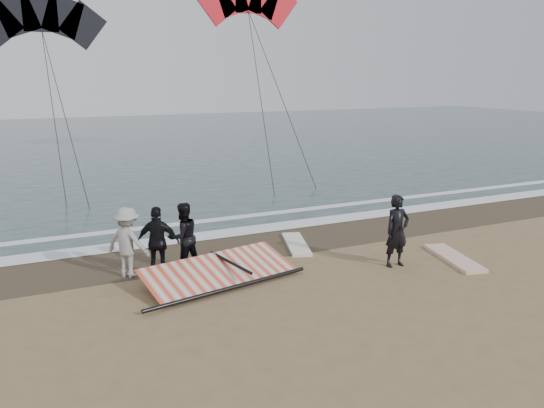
{
  "coord_description": "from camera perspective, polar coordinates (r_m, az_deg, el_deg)",
  "views": [
    {
      "loc": [
        -6.65,
        -9.66,
        4.98
      ],
      "look_at": [
        -0.82,
        3.0,
        1.6
      ],
      "focal_mm": 35.0,
      "sensor_mm": 36.0,
      "label": 1
    }
  ],
  "objects": [
    {
      "name": "trio_cluster",
      "position": [
        13.81,
        -12.6,
        -3.85
      ],
      "size": [
        2.57,
        1.37,
        1.83
      ],
      "color": "black",
      "rests_on": "ground"
    },
    {
      "name": "foam_far",
      "position": [
        19.14,
        -3.53,
        -1.39
      ],
      "size": [
        120.0,
        0.45,
        0.01
      ],
      "primitive_type": "cube",
      "color": "white",
      "rests_on": "sea"
    },
    {
      "name": "foam_near",
      "position": [
        17.62,
        -1.52,
        -2.69
      ],
      "size": [
        120.0,
        0.9,
        0.01
      ],
      "primitive_type": "cube",
      "color": "white",
      "rests_on": "sea"
    },
    {
      "name": "board_white",
      "position": [
        15.66,
        18.99,
        -5.5
      ],
      "size": [
        1.16,
        2.4,
        0.09
      ],
      "primitive_type": "cube",
      "rotation": [
        0.0,
        0.0,
        -0.23
      ],
      "color": "white",
      "rests_on": "ground"
    },
    {
      "name": "ground",
      "position": [
        12.73,
        9.16,
        -9.57
      ],
      "size": [
        120.0,
        120.0,
        0.0
      ],
      "primitive_type": "plane",
      "color": "#8C704C",
      "rests_on": "ground"
    },
    {
      "name": "man_main",
      "position": [
        14.45,
        13.3,
        -2.83
      ],
      "size": [
        0.71,
        0.47,
        1.95
      ],
      "primitive_type": "imported",
      "rotation": [
        0.0,
        0.0,
        0.0
      ],
      "color": "black",
      "rests_on": "ground"
    },
    {
      "name": "sea",
      "position": [
        43.45,
        -15.86,
        6.55
      ],
      "size": [
        120.0,
        54.0,
        0.02
      ],
      "primitive_type": "cube",
      "color": "#233838",
      "rests_on": "ground"
    },
    {
      "name": "wet_sand",
      "position": [
        16.41,
        0.41,
        -4.01
      ],
      "size": [
        120.0,
        2.8,
        0.01
      ],
      "primitive_type": "cube",
      "color": "#4C3D2B",
      "rests_on": "ground"
    },
    {
      "name": "kite_red",
      "position": [
        32.57,
        -2.58,
        20.61
      ],
      "size": [
        6.99,
        5.24,
        13.74
      ],
      "color": "red",
      "rests_on": "ground"
    },
    {
      "name": "kite_dark",
      "position": [
        32.61,
        -23.59,
        17.33
      ],
      "size": [
        7.74,
        6.02,
        13.97
      ],
      "color": "black",
      "rests_on": "ground"
    },
    {
      "name": "sail_rig",
      "position": [
        13.43,
        -6.16,
        -7.32
      ],
      "size": [
        4.32,
        2.41,
        0.5
      ],
      "color": "black",
      "rests_on": "ground"
    },
    {
      "name": "board_cream",
      "position": [
        16.02,
        2.63,
        -4.32
      ],
      "size": [
        1.2,
        2.23,
        0.09
      ],
      "primitive_type": "cube",
      "rotation": [
        0.0,
        0.0,
        -0.31
      ],
      "color": "white",
      "rests_on": "ground"
    }
  ]
}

